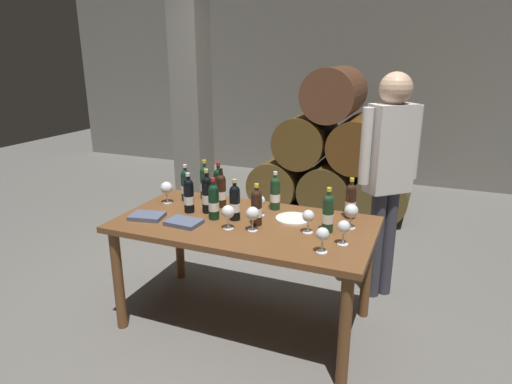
% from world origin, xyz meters
% --- Properties ---
extents(ground_plane, '(14.00, 14.00, 0.00)m').
position_xyz_m(ground_plane, '(0.00, 0.00, 0.00)').
color(ground_plane, '#66635E').
extents(cellar_back_wall, '(10.00, 0.24, 2.80)m').
position_xyz_m(cellar_back_wall, '(0.00, 4.20, 1.40)').
color(cellar_back_wall, slate).
rests_on(cellar_back_wall, ground_plane).
extents(barrel_stack, '(1.86, 0.90, 1.69)m').
position_xyz_m(barrel_stack, '(0.00, 2.60, 0.66)').
color(barrel_stack, brown).
rests_on(barrel_stack, ground_plane).
extents(stone_pillar, '(0.32, 0.32, 2.60)m').
position_xyz_m(stone_pillar, '(-1.30, 1.60, 1.30)').
color(stone_pillar, slate).
rests_on(stone_pillar, ground_plane).
extents(dining_table, '(1.70, 0.90, 0.76)m').
position_xyz_m(dining_table, '(0.00, 0.00, 0.67)').
color(dining_table, brown).
rests_on(dining_table, ground_plane).
extents(wine_bottle_0, '(0.07, 0.07, 0.28)m').
position_xyz_m(wine_bottle_0, '(-0.08, 0.01, 0.88)').
color(wine_bottle_0, black).
rests_on(wine_bottle_0, dining_table).
extents(wine_bottle_1, '(0.07, 0.07, 0.29)m').
position_xyz_m(wine_bottle_1, '(0.55, 0.04, 0.89)').
color(wine_bottle_1, '#19381E').
rests_on(wine_bottle_1, dining_table).
extents(wine_bottle_2, '(0.07, 0.07, 0.28)m').
position_xyz_m(wine_bottle_2, '(0.10, 0.31, 0.88)').
color(wine_bottle_2, '#19381E').
rests_on(wine_bottle_2, dining_table).
extents(wine_bottle_3, '(0.07, 0.07, 0.31)m').
position_xyz_m(wine_bottle_3, '(-0.32, 0.07, 0.90)').
color(wine_bottle_3, black).
rests_on(wine_bottle_3, dining_table).
extents(wine_bottle_4, '(0.07, 0.07, 0.28)m').
position_xyz_m(wine_bottle_4, '(-0.59, 0.25, 0.88)').
color(wine_bottle_4, black).
rests_on(wine_bottle_4, dining_table).
extents(wine_bottle_5, '(0.07, 0.07, 0.28)m').
position_xyz_m(wine_bottle_5, '(0.09, -0.02, 0.88)').
color(wine_bottle_5, black).
rests_on(wine_bottle_5, dining_table).
extents(wine_bottle_6, '(0.07, 0.07, 0.28)m').
position_xyz_m(wine_bottle_6, '(0.63, 0.34, 0.88)').
color(wine_bottle_6, black).
rests_on(wine_bottle_6, dining_table).
extents(wine_bottle_7, '(0.07, 0.07, 0.30)m').
position_xyz_m(wine_bottle_7, '(-0.35, 0.32, 0.89)').
color(wine_bottle_7, black).
rests_on(wine_bottle_7, dining_table).
extents(wine_bottle_8, '(0.07, 0.07, 0.29)m').
position_xyz_m(wine_bottle_8, '(-0.44, 0.03, 0.88)').
color(wine_bottle_8, black).
rests_on(wine_bottle_8, dining_table).
extents(wine_bottle_9, '(0.07, 0.07, 0.29)m').
position_xyz_m(wine_bottle_9, '(-0.28, 0.21, 0.89)').
color(wine_bottle_9, black).
rests_on(wine_bottle_9, dining_table).
extents(wine_bottle_10, '(0.07, 0.07, 0.29)m').
position_xyz_m(wine_bottle_10, '(-0.22, -0.03, 0.88)').
color(wine_bottle_10, black).
rests_on(wine_bottle_10, dining_table).
extents(wine_bottle_11, '(0.07, 0.07, 0.30)m').
position_xyz_m(wine_bottle_11, '(-0.48, 0.34, 0.89)').
color(wine_bottle_11, '#19381E').
rests_on(wine_bottle_11, dining_table).
extents(wine_glass_0, '(0.08, 0.08, 0.15)m').
position_xyz_m(wine_glass_0, '(0.44, -0.02, 0.87)').
color(wine_glass_0, white).
rests_on(wine_glass_0, dining_table).
extents(wine_glass_1, '(0.08, 0.08, 0.15)m').
position_xyz_m(wine_glass_1, '(0.68, -0.12, 0.87)').
color(wine_glass_1, white).
rests_on(wine_glass_1, dining_table).
extents(wine_glass_2, '(0.09, 0.09, 0.16)m').
position_xyz_m(wine_glass_2, '(0.11, -0.12, 0.87)').
color(wine_glass_2, white).
rests_on(wine_glass_2, dining_table).
extents(wine_glass_3, '(0.09, 0.09, 0.16)m').
position_xyz_m(wine_glass_3, '(0.67, 0.15, 0.87)').
color(wine_glass_3, white).
rests_on(wine_glass_3, dining_table).
extents(wine_glass_4, '(0.08, 0.08, 0.15)m').
position_xyz_m(wine_glass_4, '(0.59, -0.27, 0.87)').
color(wine_glass_4, white).
rests_on(wine_glass_4, dining_table).
extents(wine_glass_5, '(0.07, 0.07, 0.15)m').
position_xyz_m(wine_glass_5, '(0.05, 0.15, 0.86)').
color(wine_glass_5, white).
rests_on(wine_glass_5, dining_table).
extents(wine_glass_6, '(0.09, 0.09, 0.16)m').
position_xyz_m(wine_glass_6, '(-0.69, 0.14, 0.88)').
color(wine_glass_6, white).
rests_on(wine_glass_6, dining_table).
extents(wine_glass_7, '(0.08, 0.08, 0.16)m').
position_xyz_m(wine_glass_7, '(-0.05, -0.15, 0.87)').
color(wine_glass_7, white).
rests_on(wine_glass_7, dining_table).
extents(tasting_notebook, '(0.25, 0.20, 0.03)m').
position_xyz_m(tasting_notebook, '(-0.64, -0.19, 0.77)').
color(tasting_notebook, '#4C5670').
rests_on(tasting_notebook, dining_table).
extents(leather_ledger, '(0.23, 0.17, 0.03)m').
position_xyz_m(leather_ledger, '(-0.35, -0.19, 0.77)').
color(leather_ledger, '#4C5670').
rests_on(leather_ledger, dining_table).
extents(serving_plate, '(0.24, 0.24, 0.01)m').
position_xyz_m(serving_plate, '(0.29, 0.16, 0.77)').
color(serving_plate, white).
rests_on(serving_plate, dining_table).
extents(sommelier_presenting, '(0.39, 0.36, 1.72)m').
position_xyz_m(sommelier_presenting, '(0.82, 0.75, 1.04)').
color(sommelier_presenting, '#383842').
rests_on(sommelier_presenting, ground_plane).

